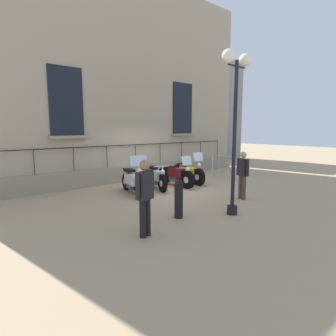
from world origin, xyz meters
TOP-DOWN VIEW (x-y plane):
  - ground_plane at (0.00, 0.00)m, footprint 60.00×60.00m
  - building_facade at (-2.41, -0.00)m, footprint 0.82×13.43m
  - motorcycle_white at (0.05, -1.53)m, footprint 1.95×0.87m
  - motorcycle_silver at (-0.02, -0.42)m, footprint 2.00×0.81m
  - motorcycle_maroon at (0.11, 0.50)m, footprint 2.06×0.60m
  - motorcycle_yellow at (-0.10, 1.40)m, footprint 2.21×0.66m
  - lamppost at (3.88, -0.86)m, footprint 0.33×1.03m
  - crowd_barrier at (0.51, 3.46)m, footprint 2.27×0.26m
  - bollard at (3.15, -2.17)m, footprint 0.23×0.23m
  - pedestrian_standing at (3.07, 0.76)m, footprint 0.51×0.32m
  - pedestrian_walking at (3.62, -3.60)m, footprint 0.30×0.52m
  - distant_building at (-5.90, 9.08)m, footprint 3.14×4.34m

SIDE VIEW (x-z plane):
  - ground_plane at x=0.00m, z-range 0.00..0.00m
  - motorcycle_yellow at x=-0.10m, z-range -0.25..1.11m
  - motorcycle_silver at x=-0.02m, z-range -0.05..0.92m
  - motorcycle_maroon at x=0.11m, z-range -0.19..1.08m
  - motorcycle_white at x=0.05m, z-range -0.27..1.16m
  - bollard at x=3.15m, z-range 0.00..1.02m
  - crowd_barrier at x=0.51m, z-range 0.04..1.09m
  - pedestrian_standing at x=3.07m, z-range 0.09..1.67m
  - pedestrian_walking at x=3.62m, z-range 0.11..1.78m
  - lamppost at x=3.88m, z-range 0.77..5.02m
  - distant_building at x=-5.90m, z-range 0.00..7.04m
  - building_facade at x=-2.41m, z-range -0.11..8.70m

